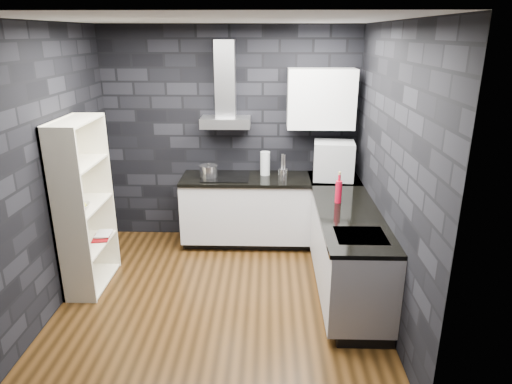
{
  "coord_description": "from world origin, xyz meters",
  "views": [
    {
      "loc": [
        0.48,
        -4.1,
        2.59
      ],
      "look_at": [
        0.35,
        0.45,
        1.0
      ],
      "focal_mm": 32.0,
      "sensor_mm": 36.0,
      "label": 1
    }
  ],
  "objects_px": {
    "glass_vase": "(265,163)",
    "utensil_crock": "(283,174)",
    "appliance_garage": "(334,161)",
    "fruit_bowl": "(80,207)",
    "storage_jar": "(284,174)",
    "bookshelf": "(84,206)",
    "pot": "(209,171)",
    "red_bottle": "(338,192)"
  },
  "relations": [
    {
      "from": "pot",
      "to": "bookshelf",
      "type": "height_order",
      "value": "bookshelf"
    },
    {
      "from": "storage_jar",
      "to": "glass_vase",
      "type": "bearing_deg",
      "value": 153.16
    },
    {
      "from": "pot",
      "to": "fruit_bowl",
      "type": "height_order",
      "value": "pot"
    },
    {
      "from": "storage_jar",
      "to": "bookshelf",
      "type": "distance_m",
      "value": 2.34
    },
    {
      "from": "utensil_crock",
      "to": "fruit_bowl",
      "type": "distance_m",
      "value": 2.34
    },
    {
      "from": "bookshelf",
      "to": "fruit_bowl",
      "type": "bearing_deg",
      "value": -96.02
    },
    {
      "from": "glass_vase",
      "to": "bookshelf",
      "type": "relative_size",
      "value": 0.16
    },
    {
      "from": "appliance_garage",
      "to": "red_bottle",
      "type": "height_order",
      "value": "appliance_garage"
    },
    {
      "from": "glass_vase",
      "to": "storage_jar",
      "type": "height_order",
      "value": "glass_vase"
    },
    {
      "from": "utensil_crock",
      "to": "bookshelf",
      "type": "bearing_deg",
      "value": -155.01
    },
    {
      "from": "storage_jar",
      "to": "bookshelf",
      "type": "bearing_deg",
      "value": -153.4
    },
    {
      "from": "glass_vase",
      "to": "utensil_crock",
      "type": "xyz_separation_m",
      "value": [
        0.22,
        -0.2,
        -0.08
      ]
    },
    {
      "from": "utensil_crock",
      "to": "bookshelf",
      "type": "distance_m",
      "value": 2.29
    },
    {
      "from": "storage_jar",
      "to": "fruit_bowl",
      "type": "relative_size",
      "value": 0.48
    },
    {
      "from": "glass_vase",
      "to": "fruit_bowl",
      "type": "bearing_deg",
      "value": -145.56
    },
    {
      "from": "glass_vase",
      "to": "utensil_crock",
      "type": "bearing_deg",
      "value": -42.57
    },
    {
      "from": "glass_vase",
      "to": "utensil_crock",
      "type": "distance_m",
      "value": 0.31
    },
    {
      "from": "storage_jar",
      "to": "bookshelf",
      "type": "height_order",
      "value": "bookshelf"
    },
    {
      "from": "appliance_garage",
      "to": "bookshelf",
      "type": "height_order",
      "value": "bookshelf"
    },
    {
      "from": "appliance_garage",
      "to": "red_bottle",
      "type": "distance_m",
      "value": 0.84
    },
    {
      "from": "glass_vase",
      "to": "bookshelf",
      "type": "distance_m",
      "value": 2.2
    },
    {
      "from": "glass_vase",
      "to": "red_bottle",
      "type": "distance_m",
      "value": 1.25
    },
    {
      "from": "pot",
      "to": "appliance_garage",
      "type": "distance_m",
      "value": 1.53
    },
    {
      "from": "storage_jar",
      "to": "fruit_bowl",
      "type": "bearing_deg",
      "value": -151.09
    },
    {
      "from": "red_bottle",
      "to": "glass_vase",
      "type": "bearing_deg",
      "value": 128.36
    },
    {
      "from": "glass_vase",
      "to": "storage_jar",
      "type": "distance_m",
      "value": 0.28
    },
    {
      "from": "pot",
      "to": "fruit_bowl",
      "type": "distance_m",
      "value": 1.63
    },
    {
      "from": "pot",
      "to": "appliance_garage",
      "type": "height_order",
      "value": "appliance_garage"
    },
    {
      "from": "glass_vase",
      "to": "utensil_crock",
      "type": "relative_size",
      "value": 2.19
    },
    {
      "from": "glass_vase",
      "to": "bookshelf",
      "type": "height_order",
      "value": "bookshelf"
    },
    {
      "from": "appliance_garage",
      "to": "fruit_bowl",
      "type": "relative_size",
      "value": 2.32
    },
    {
      "from": "glass_vase",
      "to": "red_bottle",
      "type": "height_order",
      "value": "glass_vase"
    },
    {
      "from": "red_bottle",
      "to": "fruit_bowl",
      "type": "xyz_separation_m",
      "value": [
        -2.64,
        -0.29,
        -0.08
      ]
    },
    {
      "from": "glass_vase",
      "to": "storage_jar",
      "type": "relative_size",
      "value": 3.05
    },
    {
      "from": "fruit_bowl",
      "to": "glass_vase",
      "type": "bearing_deg",
      "value": 34.44
    },
    {
      "from": "storage_jar",
      "to": "fruit_bowl",
      "type": "xyz_separation_m",
      "value": [
        -2.09,
        -1.16,
        -0.01
      ]
    },
    {
      "from": "storage_jar",
      "to": "fruit_bowl",
      "type": "distance_m",
      "value": 2.39
    },
    {
      "from": "storage_jar",
      "to": "fruit_bowl",
      "type": "height_order",
      "value": "storage_jar"
    },
    {
      "from": "glass_vase",
      "to": "fruit_bowl",
      "type": "distance_m",
      "value": 2.25
    },
    {
      "from": "appliance_garage",
      "to": "fruit_bowl",
      "type": "height_order",
      "value": "appliance_garage"
    },
    {
      "from": "storage_jar",
      "to": "utensil_crock",
      "type": "xyz_separation_m",
      "value": [
        -0.02,
        -0.08,
        0.02
      ]
    },
    {
      "from": "pot",
      "to": "storage_jar",
      "type": "bearing_deg",
      "value": 0.99
    }
  ]
}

